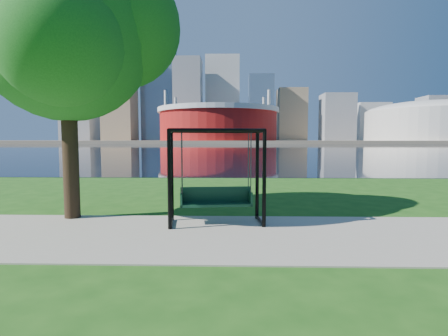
{
  "coord_description": "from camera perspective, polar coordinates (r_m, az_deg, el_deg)",
  "views": [
    {
      "loc": [
        0.48,
        -8.5,
        2.23
      ],
      "look_at": [
        0.25,
        0.0,
        1.55
      ],
      "focal_mm": 28.0,
      "sensor_mm": 36.0,
      "label": 1
    }
  ],
  "objects": [
    {
      "name": "river",
      "position": [
        110.52,
        1.31,
        3.41
      ],
      "size": [
        900.0,
        180.0,
        0.02
      ],
      "primitive_type": "cube",
      "color": "black",
      "rests_on": "ground"
    },
    {
      "name": "far_bank",
      "position": [
        314.5,
        1.47,
        4.33
      ],
      "size": [
        900.0,
        228.0,
        2.0
      ],
      "primitive_type": "cube",
      "color": "#937F60",
      "rests_on": "ground"
    },
    {
      "name": "skyline",
      "position": [
        329.65,
        0.73,
        10.42
      ],
      "size": [
        392.0,
        66.0,
        96.5
      ],
      "color": "gray",
      "rests_on": "far_bank"
    },
    {
      "name": "stadium",
      "position": [
        244.02,
        -0.92,
        7.38
      ],
      "size": [
        83.0,
        83.0,
        32.0
      ],
      "color": "maroon",
      "rests_on": "far_bank"
    },
    {
      "name": "swing",
      "position": [
        9.19,
        -1.31,
        -1.75
      ],
      "size": [
        2.57,
        1.35,
        2.52
      ],
      "rotation": [
        0.0,
        0.0,
        0.12
      ],
      "color": "black",
      "rests_on": "ground"
    },
    {
      "name": "park_tree",
      "position": [
        11.23,
        -24.5,
        19.8
      ],
      "size": [
        6.1,
        5.51,
        7.57
      ],
      "color": "black",
      "rests_on": "ground"
    },
    {
      "name": "path",
      "position": [
        8.31,
        -1.83,
        -10.9
      ],
      "size": [
        120.0,
        4.0,
        0.03
      ],
      "primitive_type": "cube",
      "color": "#9E937F",
      "rests_on": "ground"
    },
    {
      "name": "ground",
      "position": [
        8.8,
        -1.63,
        -10.13
      ],
      "size": [
        900.0,
        900.0,
        0.0
      ],
      "primitive_type": "plane",
      "color": "#1E5114",
      "rests_on": "ground"
    },
    {
      "name": "arena",
      "position": [
        278.52,
        30.66,
        6.74
      ],
      "size": [
        84.0,
        84.0,
        26.56
      ],
      "color": "beige",
      "rests_on": "far_bank"
    }
  ]
}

